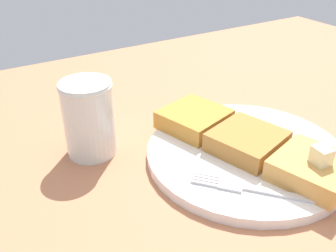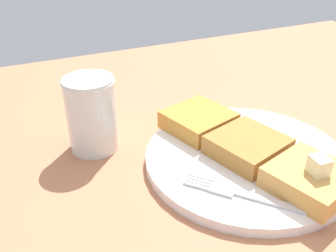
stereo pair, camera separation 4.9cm
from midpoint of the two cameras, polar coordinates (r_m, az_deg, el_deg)
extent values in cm
cube|color=#B26F4C|center=(55.11, 20.70, -5.37)|extent=(111.95, 111.95, 2.35)
cylinder|color=white|center=(50.81, 9.08, -4.25)|extent=(26.46, 26.46, 1.34)
torus|color=#A09182|center=(50.65, 9.10, -4.00)|extent=(26.46, 26.46, 0.80)
cube|color=#D3984C|center=(46.46, 18.42, -6.30)|extent=(10.44, 10.52, 2.59)
cube|color=#AB7334|center=(49.73, 9.25, -2.38)|extent=(10.44, 10.52, 2.59)
cube|color=#BF8133|center=(54.30, 1.47, 1.02)|extent=(10.44, 10.52, 2.59)
cube|color=#EFE9B5|center=(44.81, 19.53, -4.35)|extent=(2.23, 2.04, 2.06)
cube|color=silver|center=(43.52, 14.81, -10.32)|extent=(8.09, 7.29, 0.36)
cube|color=silver|center=(43.86, 6.41, -8.96)|extent=(3.56, 3.50, 0.36)
cube|color=silver|center=(43.71, 2.30, -8.91)|extent=(2.61, 2.36, 0.36)
cube|color=silver|center=(44.13, 2.49, -8.48)|extent=(2.61, 2.36, 0.36)
cube|color=silver|center=(44.55, 2.68, -8.06)|extent=(2.61, 2.36, 0.36)
cube|color=silver|center=(44.97, 2.86, -7.65)|extent=(2.61, 2.36, 0.36)
cylinder|color=#562408|center=(51.57, -14.45, -0.59)|extent=(6.17, 6.17, 7.05)
cylinder|color=silver|center=(50.77, -14.68, 1.02)|extent=(6.71, 6.71, 10.35)
torus|color=silver|center=(48.73, -15.39, 5.88)|extent=(6.94, 6.94, 0.50)
camera|label=1|loc=(0.02, -92.86, -1.66)|focal=40.00mm
camera|label=2|loc=(0.02, 87.14, 1.66)|focal=40.00mm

